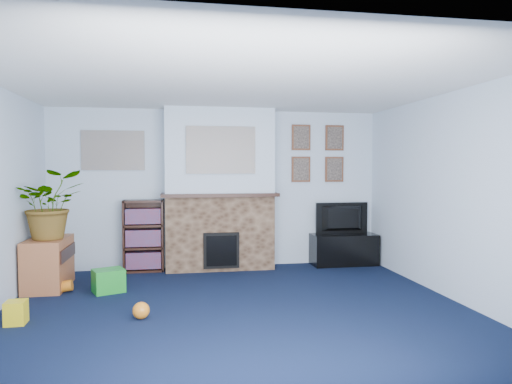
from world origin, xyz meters
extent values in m
cube|color=black|center=(0.00, 0.00, 0.00)|extent=(5.00, 4.50, 0.01)
cube|color=white|center=(0.00, 0.00, 2.40)|extent=(5.00, 4.50, 0.01)
cube|color=silver|center=(0.00, 2.25, 1.20)|extent=(5.00, 0.04, 2.40)
cube|color=silver|center=(0.00, -2.25, 1.20)|extent=(5.00, 0.04, 2.40)
cube|color=silver|center=(2.50, 0.00, 1.20)|extent=(0.04, 4.50, 2.40)
cube|color=brown|center=(0.00, 2.05, 0.55)|extent=(1.60, 0.40, 1.10)
cube|color=brown|center=(0.00, 2.05, 1.75)|extent=(1.60, 0.40, 1.30)
cube|color=brown|center=(0.00, 2.02, 1.12)|extent=(1.72, 0.50, 0.05)
cube|color=brown|center=(0.00, 1.84, 0.32)|extent=(0.52, 0.08, 0.52)
cube|color=brown|center=(0.00, 1.80, 0.32)|extent=(0.44, 0.02, 0.44)
cube|color=gray|center=(0.00, 1.84, 1.78)|extent=(1.00, 0.03, 0.68)
cube|color=gray|center=(-1.55, 2.23, 1.78)|extent=(0.90, 0.03, 0.58)
cube|color=brown|center=(1.30, 2.23, 2.00)|extent=(0.30, 0.03, 0.40)
cube|color=brown|center=(1.85, 2.23, 2.00)|extent=(0.30, 0.03, 0.40)
cube|color=brown|center=(1.30, 2.23, 1.50)|extent=(0.30, 0.03, 0.40)
cube|color=brown|center=(1.85, 2.23, 1.50)|extent=(0.30, 0.03, 0.40)
cube|color=black|center=(1.95, 2.03, 0.23)|extent=(1.02, 0.43, 0.48)
imported|color=black|center=(1.95, 2.05, 0.73)|extent=(0.85, 0.12, 0.49)
cube|color=black|center=(-1.12, 2.23, 0.53)|extent=(0.58, 0.02, 1.05)
cube|color=black|center=(-1.39, 2.10, 0.53)|extent=(0.03, 0.28, 1.05)
cube|color=black|center=(-0.84, 2.10, 0.53)|extent=(0.03, 0.28, 1.05)
cube|color=black|center=(-1.12, 2.10, 0.01)|extent=(0.56, 0.28, 0.03)
cube|color=black|center=(-1.12, 2.10, 0.35)|extent=(0.56, 0.28, 0.03)
cube|color=black|center=(-1.12, 2.10, 0.68)|extent=(0.56, 0.28, 0.03)
cube|color=black|center=(-1.12, 2.10, 1.04)|extent=(0.56, 0.28, 0.03)
cube|color=black|center=(-1.12, 2.09, 0.17)|extent=(0.50, 0.22, 0.24)
cube|color=black|center=(-1.12, 2.09, 0.50)|extent=(0.50, 0.22, 0.24)
cube|color=black|center=(-1.12, 2.09, 0.82)|extent=(0.50, 0.22, 0.22)
cube|color=#9C5632|center=(-2.24, 1.33, 0.35)|extent=(0.45, 0.82, 0.63)
imported|color=#26661E|center=(-2.19, 1.28, 1.07)|extent=(0.98, 0.93, 0.87)
cube|color=gold|center=(-0.07, 2.00, 1.22)|extent=(0.11, 0.07, 0.15)
cylinder|color=#B2BFC6|center=(0.29, 2.00, 1.23)|extent=(0.05, 0.05, 0.15)
sphere|color=slate|center=(-0.58, 2.00, 1.22)|extent=(0.14, 0.14, 0.14)
cylinder|color=yellow|center=(0.75, 2.00, 1.21)|extent=(0.06, 0.06, 0.11)
cube|color=#198C26|center=(-1.47, 1.00, 0.14)|extent=(0.43, 0.40, 0.28)
sphere|color=orange|center=(-0.99, -0.10, 0.09)|extent=(0.17, 0.17, 0.17)
cube|color=yellow|center=(-2.18, -0.04, 0.11)|extent=(0.19, 0.19, 0.23)
cylinder|color=orange|center=(-2.05, 1.06, 0.07)|extent=(0.30, 0.13, 0.17)
camera|label=1|loc=(-0.62, -4.74, 1.52)|focal=32.00mm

